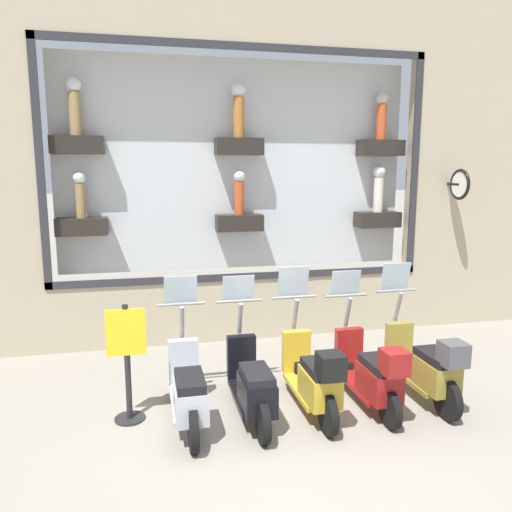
{
  "coord_description": "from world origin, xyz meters",
  "views": [
    {
      "loc": [
        -4.78,
        1.62,
        2.95
      ],
      "look_at": [
        2.11,
        0.07,
        1.71
      ],
      "focal_mm": 35.0,
      "sensor_mm": 36.0,
      "label": 1
    }
  ],
  "objects_px": {
    "scooter_black_3": "(252,385)",
    "shop_sign_post": "(127,360)",
    "scooter_red_1": "(371,373)",
    "scooter_silver_4": "(188,391)",
    "scooter_olive_0": "(426,366)",
    "scooter_yellow_2": "(314,377)"
  },
  "relations": [
    {
      "from": "scooter_red_1",
      "to": "shop_sign_post",
      "type": "height_order",
      "value": "scooter_red_1"
    },
    {
      "from": "scooter_red_1",
      "to": "shop_sign_post",
      "type": "distance_m",
      "value": 2.96
    },
    {
      "from": "scooter_yellow_2",
      "to": "scooter_red_1",
      "type": "bearing_deg",
      "value": -90.66
    },
    {
      "from": "scooter_silver_4",
      "to": "scooter_red_1",
      "type": "bearing_deg",
      "value": -91.74
    },
    {
      "from": "scooter_red_1",
      "to": "scooter_yellow_2",
      "type": "height_order",
      "value": "scooter_yellow_2"
    },
    {
      "from": "scooter_red_1",
      "to": "scooter_black_3",
      "type": "distance_m",
      "value": 1.51
    },
    {
      "from": "scooter_black_3",
      "to": "shop_sign_post",
      "type": "height_order",
      "value": "scooter_black_3"
    },
    {
      "from": "scooter_yellow_2",
      "to": "shop_sign_post",
      "type": "distance_m",
      "value": 2.22
    },
    {
      "from": "scooter_red_1",
      "to": "scooter_black_3",
      "type": "bearing_deg",
      "value": 87.44
    },
    {
      "from": "scooter_olive_0",
      "to": "scooter_yellow_2",
      "type": "bearing_deg",
      "value": 90.08
    },
    {
      "from": "scooter_yellow_2",
      "to": "scooter_silver_4",
      "type": "bearing_deg",
      "value": 87.72
    },
    {
      "from": "scooter_red_1",
      "to": "scooter_yellow_2",
      "type": "xyz_separation_m",
      "value": [
        0.01,
        0.75,
        0.01
      ]
    },
    {
      "from": "scooter_red_1",
      "to": "scooter_silver_4",
      "type": "height_order",
      "value": "scooter_silver_4"
    },
    {
      "from": "scooter_yellow_2",
      "to": "scooter_olive_0",
      "type": "bearing_deg",
      "value": -89.92
    },
    {
      "from": "shop_sign_post",
      "to": "scooter_silver_4",
      "type": "bearing_deg",
      "value": -111.77
    },
    {
      "from": "scooter_black_3",
      "to": "scooter_silver_4",
      "type": "height_order",
      "value": "scooter_silver_4"
    },
    {
      "from": "scooter_olive_0",
      "to": "scooter_black_3",
      "type": "bearing_deg",
      "value": 88.57
    },
    {
      "from": "scooter_black_3",
      "to": "shop_sign_post",
      "type": "xyz_separation_m",
      "value": [
        0.27,
        1.43,
        0.33
      ]
    },
    {
      "from": "scooter_red_1",
      "to": "shop_sign_post",
      "type": "relative_size",
      "value": 1.27
    },
    {
      "from": "scooter_red_1",
      "to": "shop_sign_post",
      "type": "xyz_separation_m",
      "value": [
        0.34,
        2.93,
        0.29
      ]
    },
    {
      "from": "scooter_olive_0",
      "to": "scooter_silver_4",
      "type": "xyz_separation_m",
      "value": [
        0.06,
        3.01,
        -0.05
      ]
    },
    {
      "from": "scooter_olive_0",
      "to": "scooter_silver_4",
      "type": "relative_size",
      "value": 1.0
    }
  ]
}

